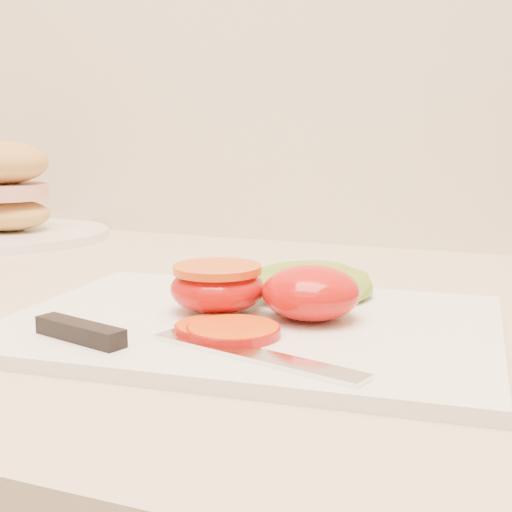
% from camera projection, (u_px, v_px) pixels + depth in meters
% --- Properties ---
extents(cutting_board, '(0.37, 0.28, 0.01)m').
position_uv_depth(cutting_board, '(251.00, 325.00, 0.52)').
color(cutting_board, white).
rests_on(cutting_board, counter).
extents(tomato_half_dome, '(0.07, 0.07, 0.04)m').
position_uv_depth(tomato_half_dome, '(311.00, 293.00, 0.52)').
color(tomato_half_dome, red).
rests_on(tomato_half_dome, cutting_board).
extents(tomato_half_cut, '(0.07, 0.07, 0.04)m').
position_uv_depth(tomato_half_cut, '(218.00, 286.00, 0.54)').
color(tomato_half_cut, red).
rests_on(tomato_half_cut, cutting_board).
extents(tomato_slice_0, '(0.06, 0.06, 0.01)m').
position_uv_depth(tomato_slice_0, '(233.00, 331.00, 0.48)').
color(tomato_slice_0, '#D25A11').
rests_on(tomato_slice_0, cutting_board).
extents(tomato_slice_1, '(0.05, 0.05, 0.01)m').
position_uv_depth(tomato_slice_1, '(215.00, 328.00, 0.49)').
color(tomato_slice_1, '#D25A11').
rests_on(tomato_slice_1, cutting_board).
extents(lettuce_leaf_0, '(0.13, 0.13, 0.02)m').
position_uv_depth(lettuce_leaf_0, '(314.00, 283.00, 0.58)').
color(lettuce_leaf_0, '#85A82C').
rests_on(lettuce_leaf_0, cutting_board).
extents(knife, '(0.23, 0.06, 0.01)m').
position_uv_depth(knife, '(145.00, 340.00, 0.45)').
color(knife, silver).
rests_on(knife, cutting_board).
extents(sandwich_plate, '(0.27, 0.27, 0.13)m').
position_uv_depth(sandwich_plate, '(5.00, 204.00, 0.95)').
color(sandwich_plate, white).
rests_on(sandwich_plate, counter).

